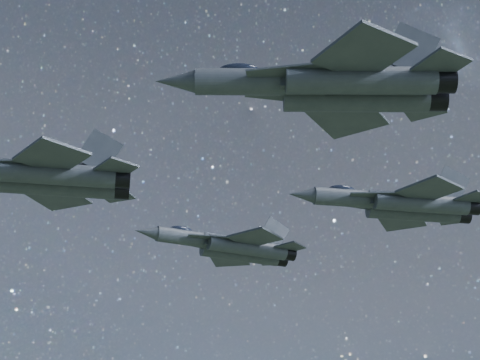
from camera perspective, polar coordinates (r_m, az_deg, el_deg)
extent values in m
cube|color=#31363D|center=(66.30, -13.24, 0.42)|extent=(9.18, 2.13, 1.44)
cylinder|color=#31363D|center=(65.05, -12.94, 0.41)|extent=(9.40, 2.21, 1.73)
cylinder|color=#31363D|center=(67.07, -12.85, -0.40)|extent=(9.40, 2.21, 1.73)
cylinder|color=black|center=(64.83, -8.45, 0.11)|extent=(1.52, 1.67, 1.60)
cylinder|color=black|center=(66.85, -8.50, -0.69)|extent=(1.52, 1.67, 1.60)
cube|color=#31363D|center=(65.36, -16.60, 1.13)|extent=(5.90, 2.58, 0.13)
cube|color=#31363D|center=(68.05, -16.34, 0.03)|extent=(5.89, 2.02, 0.13)
cube|color=#31363D|center=(62.77, -13.24, 1.64)|extent=(6.01, 6.22, 0.22)
cube|color=#31363D|center=(69.61, -12.92, -1.12)|extent=(6.19, 6.33, 0.22)
cube|color=#31363D|center=(63.62, -8.80, 0.86)|extent=(3.54, 3.63, 0.17)
cube|color=#31363D|center=(68.27, -8.89, -0.99)|extent=(3.65, 3.72, 0.17)
cube|color=#31363D|center=(65.53, -9.98, 1.99)|extent=(3.85, 0.69, 3.95)
cube|color=#31363D|center=(68.02, -9.98, 0.94)|extent=(3.86, 0.54, 3.95)
cylinder|color=#31363D|center=(79.50, -3.41, -4.19)|extent=(7.43, 2.83, 1.53)
cone|color=#31363D|center=(78.20, -6.68, -3.69)|extent=(2.57, 1.78, 1.38)
ellipsoid|color=black|center=(79.42, -4.20, -3.57)|extent=(2.49, 1.44, 0.76)
cube|color=#31363D|center=(81.18, 0.00, -4.72)|extent=(8.19, 2.92, 1.28)
cylinder|color=#31363D|center=(80.32, 0.53, -4.83)|extent=(8.40, 3.01, 1.53)
cylinder|color=#31363D|center=(82.02, -0.01, -5.26)|extent=(8.40, 3.01, 1.53)
cylinder|color=black|center=(82.10, 3.45, -5.24)|extent=(1.51, 1.62, 1.42)
cylinder|color=black|center=(83.76, 2.86, -5.66)|extent=(1.51, 1.62, 1.42)
cube|color=#31363D|center=(78.85, -1.88, -4.13)|extent=(5.12, 1.13, 0.12)
cube|color=#31363D|center=(81.18, -2.55, -4.74)|extent=(5.15, 2.88, 0.12)
cube|color=#31363D|center=(78.29, 1.08, -4.12)|extent=(5.61, 5.64, 0.20)
cube|color=#31363D|center=(84.08, -0.75, -5.62)|extent=(5.02, 5.30, 0.20)
cube|color=#31363D|center=(80.92, 3.59, -4.79)|extent=(3.32, 3.34, 0.15)
cube|color=#31363D|center=(84.76, 2.25, -5.77)|extent=(2.95, 3.07, 0.15)
cube|color=#31363D|center=(81.86, 2.43, -3.81)|extent=(3.42, 0.60, 3.50)
cube|color=#31363D|center=(83.95, 1.73, -4.37)|extent=(3.34, 1.05, 3.50)
cylinder|color=#31363D|center=(50.04, 1.43, 6.99)|extent=(8.20, 3.27, 1.69)
cone|color=#31363D|center=(50.14, -4.57, 7.00)|extent=(2.86, 2.01, 1.52)
ellipsoid|color=black|center=(50.45, -0.07, 7.78)|extent=(2.76, 1.64, 0.84)
cube|color=#31363D|center=(50.50, 7.89, 6.85)|extent=(9.04, 3.39, 1.41)
cylinder|color=#31363D|center=(49.40, 8.59, 7.02)|extent=(9.27, 3.49, 1.69)
cylinder|color=#31363D|center=(51.23, 8.24, 5.74)|extent=(9.27, 3.49, 1.69)
cylinder|color=black|center=(50.42, 14.24, 6.86)|extent=(1.70, 1.81, 1.56)
cylinder|color=black|center=(52.21, 13.69, 5.61)|extent=(1.70, 1.81, 1.56)
cube|color=#31363D|center=(48.83, 3.80, 7.75)|extent=(5.67, 3.27, 0.13)
cube|color=#31363D|center=(51.31, 3.58, 5.98)|extent=(5.65, 1.25, 0.13)
cube|color=#31363D|center=(47.33, 8.77, 8.92)|extent=(5.49, 5.81, 0.22)
cube|color=#31363D|center=(53.53, 7.61, 4.52)|extent=(6.20, 6.22, 0.22)
cube|color=#31363D|center=(49.27, 14.11, 7.95)|extent=(3.22, 3.36, 0.16)
cube|color=#31363D|center=(53.39, 12.88, 5.06)|extent=(3.67, 3.68, 0.16)
cube|color=#31363D|center=(50.87, 12.03, 9.06)|extent=(3.67, 1.22, 3.86)
cube|color=#31363D|center=(53.08, 11.45, 7.43)|extent=(3.77, 0.68, 3.86)
cylinder|color=#31363D|center=(77.16, 8.22, -1.31)|extent=(8.16, 2.09, 1.71)
cone|color=#31363D|center=(75.81, 4.42, -1.06)|extent=(2.69, 1.65, 1.53)
ellipsoid|color=black|center=(77.12, 7.25, -0.69)|extent=(2.65, 1.27, 0.84)
cube|color=#31363D|center=(78.97, 12.16, -1.60)|extent=(9.03, 2.06, 1.42)
cylinder|color=#31363D|center=(78.01, 12.78, -1.63)|extent=(9.26, 2.14, 1.71)
cylinder|color=#31363D|center=(79.87, 12.22, -2.25)|extent=(9.26, 2.14, 1.71)
cylinder|color=black|center=(79.97, 16.13, -1.84)|extent=(1.49, 1.64, 1.57)
cylinder|color=black|center=(81.79, 15.51, -2.44)|extent=(1.49, 1.64, 1.57)
cube|color=#31363D|center=(76.43, 9.95, -1.05)|extent=(5.81, 2.52, 0.13)
cube|color=#31363D|center=(78.98, 9.28, -1.91)|extent=(5.80, 2.01, 0.13)
cube|color=#31363D|center=(75.80, 13.31, -0.69)|extent=(5.92, 6.13, 0.22)
cube|color=#31363D|center=(82.13, 11.42, -2.80)|extent=(6.09, 6.23, 0.22)
cube|color=#31363D|center=(78.70, 16.24, -1.27)|extent=(3.49, 3.58, 0.16)
cube|color=#31363D|center=(82.89, 14.83, -2.66)|extent=(3.59, 3.66, 0.16)
cube|color=#31363D|center=(79.80, 14.82, -0.32)|extent=(3.79, 0.66, 3.89)
cube|color=#31363D|center=(82.07, 14.09, -1.11)|extent=(3.80, 0.53, 3.89)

